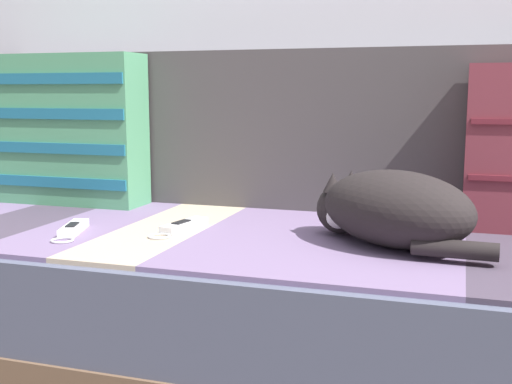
% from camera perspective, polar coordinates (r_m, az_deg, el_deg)
% --- Properties ---
extents(couch, '(2.02, 0.79, 0.39)m').
position_cam_1_polar(couch, '(1.51, 2.87, -10.89)').
color(couch, brown).
rests_on(couch, ground_plane).
extents(sofa_backrest, '(1.98, 0.14, 0.42)m').
position_cam_1_polar(sofa_backrest, '(1.74, 5.80, 5.51)').
color(sofa_backrest, '#474242').
rests_on(sofa_backrest, couch).
extents(throw_pillow_striped, '(0.46, 0.14, 0.41)m').
position_cam_1_polar(throw_pillow_striped, '(1.88, -16.62, 5.34)').
color(throw_pillow_striped, '#4C9366').
rests_on(throw_pillow_striped, couch).
extents(sleeping_cat, '(0.40, 0.36, 0.16)m').
position_cam_1_polar(sleeping_cat, '(1.34, 11.71, -1.52)').
color(sleeping_cat, black).
rests_on(sleeping_cat, couch).
extents(game_remote_near, '(0.10, 0.19, 0.02)m').
position_cam_1_polar(game_remote_near, '(1.49, -15.97, -3.19)').
color(game_remote_near, white).
rests_on(game_remote_near, couch).
extents(game_remote_far, '(0.08, 0.20, 0.02)m').
position_cam_1_polar(game_remote_far, '(1.48, -6.57, -3.04)').
color(game_remote_far, white).
rests_on(game_remote_far, couch).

